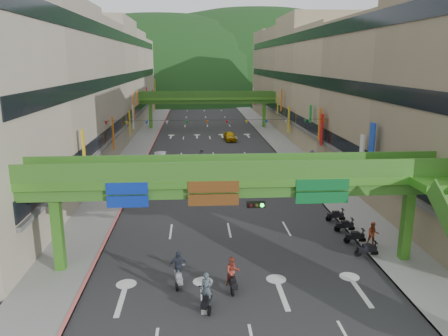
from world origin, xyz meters
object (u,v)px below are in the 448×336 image
(car_silver, at_px, (161,157))
(scooter_rider_mid, at_px, (233,274))
(car_yellow, at_px, (230,136))
(scooter_rider_near, at_px, (206,293))
(overpass_near, at_px, (254,190))
(pedestrian_red, at_px, (373,236))

(car_silver, bearing_deg, scooter_rider_mid, -73.68)
(car_silver, relative_size, car_yellow, 0.96)
(scooter_rider_near, xyz_separation_m, car_yellow, (5.23, 49.87, -0.23))
(overpass_near, distance_m, car_silver, 31.56)
(pedestrian_red, bearing_deg, overpass_near, -150.63)
(overpass_near, relative_size, car_silver, 6.61)
(overpass_near, distance_m, scooter_rider_mid, 5.07)
(car_yellow, bearing_deg, scooter_rider_mid, -99.48)
(overpass_near, bearing_deg, car_silver, 104.71)
(overpass_near, xyz_separation_m, pedestrian_red, (8.87, 2.81, -4.36))
(car_silver, bearing_deg, overpass_near, -70.15)
(scooter_rider_mid, xyz_separation_m, car_yellow, (3.70, 48.02, -0.30))
(scooter_rider_mid, relative_size, car_yellow, 0.46)
(car_silver, bearing_deg, car_yellow, 61.50)
(car_yellow, distance_m, pedestrian_red, 43.19)
(car_silver, height_order, pedestrian_red, pedestrian_red)
(overpass_near, xyz_separation_m, car_yellow, (2.23, 45.49, -4.45))
(overpass_near, distance_m, car_yellow, 45.76)
(scooter_rider_mid, bearing_deg, scooter_rider_near, -129.55)
(scooter_rider_near, relative_size, pedestrian_red, 1.24)
(scooter_rider_near, bearing_deg, car_silver, 98.12)
(car_silver, distance_m, car_yellow, 18.35)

